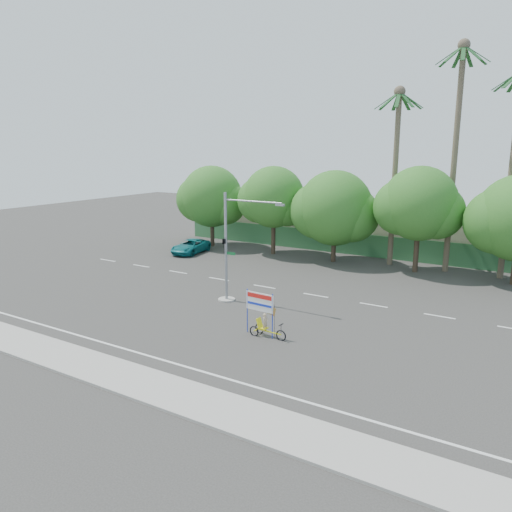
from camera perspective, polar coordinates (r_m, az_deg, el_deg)
The scene contains 14 objects.
ground at distance 28.17m, azimuth -3.88°, elevation -7.95°, with size 120.00×120.00×0.00m, color #33302D.
sidewalk_near at distance 22.96m, azimuth -15.09°, elevation -13.14°, with size 50.00×2.40×0.12m, color gray.
fence at distance 46.46m, azimuth 11.67°, elevation 1.28°, with size 38.00×0.08×2.00m, color #336B3D.
building_left at distance 54.38m, azimuth 3.43°, elevation 4.20°, with size 12.00×8.00×4.00m, color beige.
building_right at distance 48.67m, azimuth 22.44°, elevation 2.05°, with size 14.00×8.00×3.60m, color beige.
tree_far_left at distance 49.48m, azimuth -5.14°, elevation 6.58°, with size 7.14×6.00×7.96m.
tree_left at distance 45.63m, azimuth 1.97°, elevation 6.49°, with size 6.66×5.60×8.07m.
tree_center at distance 43.07m, azimuth 8.94°, elevation 5.20°, with size 7.62×6.40×7.85m.
tree_right at distance 40.81m, azimuth 18.11°, elevation 5.43°, with size 6.90×5.80×8.36m.
palm_tall at distance 41.60m, azimuth 21.91°, elevation 12.50°, with size 3.73×3.79×17.45m.
palm_short at distance 42.64m, azimuth 15.69°, elevation 10.75°, with size 3.73×3.79×14.45m.
traffic_signal at distance 31.68m, azimuth -3.01°, elevation -0.11°, with size 4.72×1.10×7.00m.
trike_billboard at distance 26.33m, azimuth 0.85°, elevation -7.12°, with size 2.49×0.60×2.45m.
pickup_truck at distance 46.92m, azimuth -7.48°, elevation 1.10°, with size 2.11×4.58×1.27m, color #106F73.
Camera 1 is at (15.42, -21.43, 9.83)m, focal length 35.00 mm.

